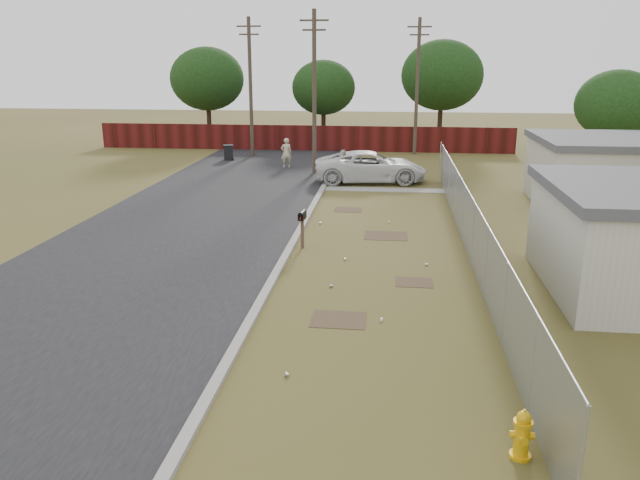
# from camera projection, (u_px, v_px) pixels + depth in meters

# --- Properties ---
(ground) EXTENTS (120.00, 120.00, 0.00)m
(ground) POSITION_uv_depth(u_px,v_px,m) (376.00, 260.00, 20.57)
(ground) COLOR brown
(ground) RESTS_ON ground
(street) EXTENTS (15.10, 60.00, 0.12)m
(street) POSITION_uv_depth(u_px,v_px,m) (235.00, 201.00, 28.98)
(street) COLOR black
(street) RESTS_ON ground
(chainlink_fence) EXTENTS (0.10, 27.06, 2.02)m
(chainlink_fence) POSITION_uv_depth(u_px,v_px,m) (470.00, 232.00, 20.99)
(chainlink_fence) COLOR #989AA0
(chainlink_fence) RESTS_ON ground
(privacy_fence) EXTENTS (30.00, 0.12, 1.80)m
(privacy_fence) POSITION_uv_depth(u_px,v_px,m) (302.00, 138.00, 44.82)
(privacy_fence) COLOR #4F1210
(privacy_fence) RESTS_ON ground
(utility_poles) EXTENTS (12.60, 8.24, 9.00)m
(utility_poles) POSITION_uv_depth(u_px,v_px,m) (329.00, 87.00, 39.37)
(utility_poles) COLOR #45392E
(utility_poles) RESTS_ON ground
(horizon_trees) EXTENTS (33.32, 31.94, 7.78)m
(horizon_trees) POSITION_uv_depth(u_px,v_px,m) (400.00, 86.00, 41.65)
(horizon_trees) COLOR black
(horizon_trees) RESTS_ON ground
(fire_hydrant) EXTENTS (0.41, 0.40, 0.90)m
(fire_hydrant) POSITION_uv_depth(u_px,v_px,m) (522.00, 435.00, 10.30)
(fire_hydrant) COLOR #DFA40B
(fire_hydrant) RESTS_ON ground
(mailbox) EXTENTS (0.25, 0.58, 1.34)m
(mailbox) POSITION_uv_depth(u_px,v_px,m) (302.00, 219.00, 21.63)
(mailbox) COLOR brown
(mailbox) RESTS_ON ground
(pickup_truck) EXTENTS (6.23, 3.44, 1.65)m
(pickup_truck) POSITION_uv_depth(u_px,v_px,m) (371.00, 167.00, 33.39)
(pickup_truck) COLOR silver
(pickup_truck) RESTS_ON ground
(pedestrian) EXTENTS (0.75, 0.61, 1.80)m
(pedestrian) POSITION_uv_depth(u_px,v_px,m) (286.00, 153.00, 37.74)
(pedestrian) COLOR beige
(pedestrian) RESTS_ON ground
(trash_bin) EXTENTS (0.79, 0.78, 0.99)m
(trash_bin) POSITION_uv_depth(u_px,v_px,m) (229.00, 152.00, 40.69)
(trash_bin) COLOR black
(trash_bin) RESTS_ON ground
(scattered_litter) EXTENTS (4.10, 13.12, 0.07)m
(scattered_litter) POSITION_uv_depth(u_px,v_px,m) (357.00, 268.00, 19.70)
(scattered_litter) COLOR silver
(scattered_litter) RESTS_ON ground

